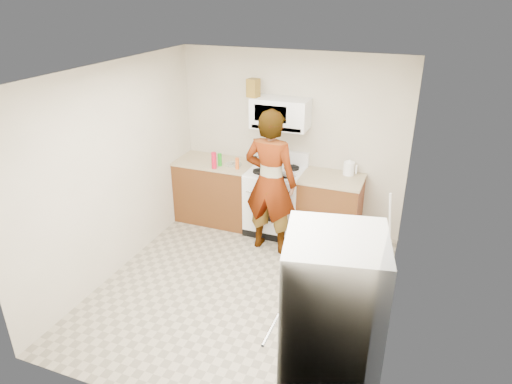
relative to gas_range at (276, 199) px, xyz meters
The scene contains 20 objects.
floor 1.56m from the gas_range, 86.14° to the right, with size 3.60×3.60×0.00m, color gray.
back_wall 0.83m from the gas_range, 72.00° to the left, with size 3.20×0.02×2.50m, color beige.
right_wall 2.37m from the gas_range, 41.25° to the right, with size 0.02×3.60×2.50m, color beige.
cabinet_left 0.94m from the gas_range, behind, with size 1.12×0.62×0.90m, color #602A16.
counter_left 1.03m from the gas_range, behind, with size 1.14×0.64×0.04m, color tan.
cabinet_right 0.78m from the gas_range, ahead, with size 0.80×0.62×0.90m, color #602A16.
counter_right 0.89m from the gas_range, ahead, with size 0.82×0.64×0.04m, color tan.
gas_range is the anchor object (origin of this frame).
microwave 1.22m from the gas_range, 90.00° to the left, with size 0.76×0.38×0.40m, color white.
person 0.69m from the gas_range, 80.00° to the right, with size 0.70×0.46×1.92m, color tan.
fridge 3.20m from the gas_range, 64.11° to the right, with size 0.70×0.70×1.70m, color silver.
kettle 1.11m from the gas_range, 11.04° to the left, with size 0.15×0.15×0.18m, color white.
jug 1.58m from the gas_range, 169.47° to the left, with size 0.14×0.14×0.24m, color brown.
saucepan 0.57m from the gas_range, 153.80° to the left, with size 0.21×0.21×0.12m, color #ACADB1.
tray 0.53m from the gas_range, 37.22° to the right, with size 0.25×0.16×0.05m, color white.
bottle_spray 1.03m from the gas_range, 163.13° to the right, with size 0.07×0.07×0.23m, color red.
bottle_hot_sauce 0.76m from the gas_range, 162.71° to the right, with size 0.05×0.05×0.16m, color #DE5918.
bottle_green_cap 0.97m from the gas_range, behind, with size 0.06×0.06×0.18m, color #1C901A.
pot_lid 0.78m from the gas_range, behind, with size 0.24×0.24×0.01m, color white.
broom 1.75m from the gas_range, 21.42° to the right, with size 0.03×0.03×1.16m, color white.
Camera 1 is at (1.73, -4.07, 3.24)m, focal length 32.00 mm.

